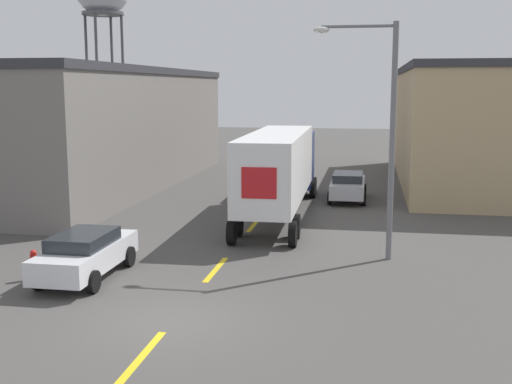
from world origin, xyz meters
name	(u,v)px	position (x,y,z in m)	size (l,w,h in m)	color
ground_plane	(171,322)	(0.00, 0.00, 0.00)	(160.00, 160.00, 0.00)	#4C4947
road_centerline	(216,269)	(0.00, 4.94, 0.00)	(0.20, 17.24, 0.01)	yellow
warehouse_left	(97,128)	(-11.42, 21.52, 3.58)	(9.17, 26.19, 7.15)	slate
warehouse_right	(488,125)	(12.17, 26.76, 3.67)	(10.68, 21.67, 7.32)	tan
semi_truck	(281,165)	(0.86, 14.46, 2.40)	(2.92, 14.03, 4.01)	navy
parked_car_right_far	(348,186)	(3.86, 19.08, 0.80)	(1.96, 4.67, 1.49)	#B2B2B7
parked_car_left_near	(86,253)	(-3.86, 3.32, 0.80)	(1.96, 4.67, 1.49)	silver
street_lamp	(383,124)	(5.36, 7.27, 4.78)	(2.87, 0.32, 8.19)	slate
fire_hydrant	(34,265)	(-5.38, 2.82, 0.48)	(0.22, 0.22, 0.97)	red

